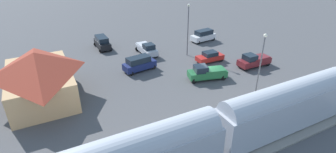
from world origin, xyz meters
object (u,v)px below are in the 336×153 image
object	(u,v)px
pedestrian_on_platform	(232,109)
pickup_green	(207,73)
passenger_train	(218,129)
suv_white	(203,35)
light_pole_near_platform	(262,57)
sedan_red	(210,57)
suv_navy	(139,63)
pickup_silver	(147,49)
station_building	(39,75)
suv_black	(102,42)
pickup_maroon	(254,60)
light_pole_lot_center	(188,24)

from	to	relation	value
pedestrian_on_platform	pickup_green	world-z (taller)	pickup_green
passenger_train	suv_white	xyz separation A→B (m)	(26.37, -16.60, -1.71)
light_pole_near_platform	sedan_red	bearing A→B (deg)	-1.85
pedestrian_on_platform	suv_navy	distance (m)	16.64
pickup_silver	light_pole_near_platform	bearing A→B (deg)	-158.04
pickup_green	light_pole_near_platform	xyz separation A→B (m)	(-5.91, -3.65, 3.88)
suv_navy	light_pole_near_platform	world-z (taller)	light_pole_near_platform
suv_navy	pickup_green	bearing A→B (deg)	-133.64
suv_navy	light_pole_near_platform	size ratio (longest dim) A/B	0.66
passenger_train	station_building	xyz separation A→B (m)	(18.00, 13.01, 0.27)
suv_black	suv_navy	bearing A→B (deg)	-168.35
pedestrian_on_platform	suv_white	bearing A→B (deg)	-27.45
passenger_train	suv_white	bearing A→B (deg)	-32.19
suv_white	pickup_green	bearing A→B (deg)	147.32
pickup_maroon	sedan_red	distance (m)	6.80
pickup_silver	suv_white	xyz separation A→B (m)	(1.19, -12.53, 0.12)
pickup_silver	pickup_maroon	distance (m)	17.71
pickup_silver	light_pole_lot_center	xyz separation A→B (m)	(-3.52, -6.00, 4.35)
suv_navy	light_pole_near_platform	xyz separation A→B (m)	(-12.91, -10.99, 3.76)
pedestrian_on_platform	suv_white	distance (m)	25.62
pickup_silver	light_pole_near_platform	xyz separation A→B (m)	(-18.38, -7.41, 3.88)
station_building	passenger_train	bearing A→B (deg)	-144.14
suv_black	pickup_green	xyz separation A→B (m)	(-18.88, -9.79, -0.12)
pickup_green	pickup_silver	bearing A→B (deg)	16.80
pickup_maroon	sedan_red	xyz separation A→B (m)	(4.65, 4.97, -0.15)
passenger_train	pedestrian_on_platform	distance (m)	6.22
pedestrian_on_platform	station_building	bearing A→B (deg)	51.10
light_pole_near_platform	suv_black	bearing A→B (deg)	28.46
pickup_green	pickup_maroon	world-z (taller)	same
passenger_train	pickup_maroon	size ratio (longest dim) A/B	6.08
pickup_silver	pickup_green	world-z (taller)	same
pickup_maroon	light_pole_near_platform	xyz separation A→B (m)	(-6.06, 5.31, 3.88)
light_pole_lot_center	pickup_silver	bearing A→B (deg)	59.57
station_building	light_pole_lot_center	bearing A→B (deg)	-81.01
light_pole_near_platform	pickup_silver	bearing A→B (deg)	21.96
station_building	light_pole_near_platform	xyz separation A→B (m)	(-11.20, -24.49, 1.79)
pickup_maroon	pedestrian_on_platform	bearing A→B (deg)	127.55
pickup_silver	light_pole_lot_center	size ratio (longest dim) A/B	0.62
suv_white	pickup_green	size ratio (longest dim) A/B	0.89
pickup_maroon	light_pole_lot_center	xyz separation A→B (m)	(8.79, 6.73, 4.35)
station_building	pickup_silver	world-z (taller)	station_building
passenger_train	pedestrian_on_platform	world-z (taller)	passenger_train
pickup_silver	suv_navy	bearing A→B (deg)	146.84
station_building	suv_white	world-z (taller)	station_building
suv_black	light_pole_lot_center	world-z (taller)	light_pole_lot_center
light_pole_lot_center	suv_black	bearing A→B (deg)	50.44
pickup_maroon	light_pole_near_platform	world-z (taller)	light_pole_near_platform
suv_black	pickup_green	bearing A→B (deg)	-152.59
pickup_silver	light_pole_lot_center	distance (m)	8.21
pedestrian_on_platform	light_pole_lot_center	distance (m)	19.22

